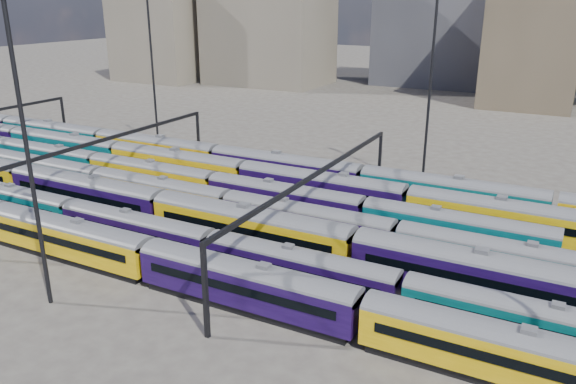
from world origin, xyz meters
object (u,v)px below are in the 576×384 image
at_px(mast_2, 26,145).
at_px(rake_2, 162,206).
at_px(rake_0, 245,280).
at_px(rake_1, 211,244).

bearing_deg(mast_2, rake_2, 95.68).
height_order(rake_0, rake_1, rake_0).
bearing_deg(rake_1, rake_0, -35.66).
relative_size(rake_0, rake_1, 1.27).
relative_size(rake_2, mast_2, 5.34).
relative_size(rake_1, mast_2, 4.39).
xyz_separation_m(rake_0, rake_2, (-17.07, 10.00, 0.31)).
xyz_separation_m(rake_1, rake_2, (-10.11, 5.00, 0.54)).
bearing_deg(rake_2, rake_0, -30.36).
xyz_separation_m(rake_0, mast_2, (-15.38, -7.00, 11.32)).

